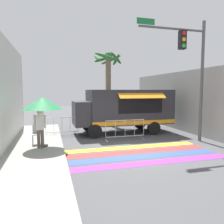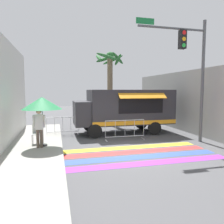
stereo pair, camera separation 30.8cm
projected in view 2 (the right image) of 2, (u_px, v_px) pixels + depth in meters
ground_plane at (135, 151)px, 9.67m from camera, size 60.00×60.00×0.00m
sidewalk_left at (5, 159)px, 8.35m from camera, size 4.40×16.00×0.13m
concrete_wall_right at (192, 102)px, 13.58m from camera, size 0.20×16.00×3.94m
crosswalk_painted at (140, 154)px, 9.18m from camera, size 6.40×2.84×0.01m
food_truck at (123, 108)px, 13.67m from camera, size 6.08×2.77×2.72m
traffic_signal_pole at (191, 61)px, 10.93m from camera, size 3.75×0.29×6.19m
patio_umbrella at (42, 103)px, 9.90m from camera, size 1.79×1.79×2.25m
folding_chair at (37, 132)px, 10.55m from camera, size 0.47×0.47×0.92m
vendor_person at (39, 126)px, 9.65m from camera, size 0.53×0.23×1.74m
barricade_front at (125, 130)px, 11.81m from camera, size 2.20×0.44×1.09m
barricade_side at (63, 126)px, 13.17m from camera, size 1.93×0.44×1.09m
palm_tree at (110, 76)px, 16.91m from camera, size 2.45×2.55×5.64m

